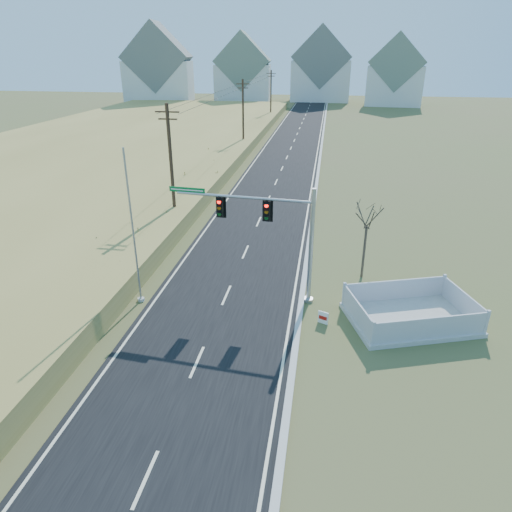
{
  "coord_description": "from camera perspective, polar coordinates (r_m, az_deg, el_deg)",
  "views": [
    {
      "loc": [
        5.03,
        -17.57,
        12.42
      ],
      "look_at": [
        1.95,
        2.15,
        3.4
      ],
      "focal_mm": 32.0,
      "sensor_mm": 36.0,
      "label": 1
    }
  ],
  "objects": [
    {
      "name": "utility_pole_far",
      "position": [
        93.6,
        1.88,
        19.58
      ],
      "size": [
        1.8,
        0.26,
        9.0
      ],
      "color": "#422D1E",
      "rests_on": "ground"
    },
    {
      "name": "condo_ne",
      "position": [
        122.61,
        17.01,
        20.76
      ],
      "size": [
        14.12,
        10.51,
        16.52
      ],
      "rotation": [
        0.0,
        0.0,
        -0.1
      ],
      "color": "silver",
      "rests_on": "ground"
    },
    {
      "name": "flagpole",
      "position": [
        24.23,
        -14.94,
        1.35
      ],
      "size": [
        0.37,
        0.37,
        8.27
      ],
      "color": "#B7B5AD",
      "rests_on": "ground"
    },
    {
      "name": "reed_marsh",
      "position": [
        65.54,
        -18.05,
        12.83
      ],
      "size": [
        38.0,
        110.0,
        1.3
      ],
      "primitive_type": "cube",
      "color": "tan",
      "rests_on": "ground"
    },
    {
      "name": "fence_enclosure",
      "position": [
        24.25,
        18.67,
        -7.16
      ],
      "size": [
        6.91,
        5.73,
        1.35
      ],
      "rotation": [
        0.0,
        0.0,
        0.32
      ],
      "color": "#B7B5AD",
      "rests_on": "ground"
    },
    {
      "name": "condo_nnw",
      "position": [
        127.78,
        -1.63,
        21.87
      ],
      "size": [
        14.93,
        11.17,
        17.03
      ],
      "rotation": [
        0.0,
        0.0,
        0.07
      ],
      "color": "silver",
      "rests_on": "ground"
    },
    {
      "name": "traffic_signal_mast",
      "position": [
        23.59,
        2.59,
        3.26
      ],
      "size": [
        7.88,
        1.0,
        6.29
      ],
      "rotation": [
        0.0,
        0.0,
        -0.09
      ],
      "color": "#9EA0A5",
      "rests_on": "ground"
    },
    {
      "name": "open_sign",
      "position": [
        22.99,
        8.39,
        -7.63
      ],
      "size": [
        0.51,
        0.26,
        0.66
      ],
      "rotation": [
        0.0,
        0.0,
        -0.41
      ],
      "color": "white",
      "rests_on": "ground"
    },
    {
      "name": "curb",
      "position": [
        68.69,
        8.23,
        13.75
      ],
      "size": [
        0.3,
        180.0,
        0.18
      ],
      "primitive_type": "cube",
      "color": "#B2AFA8",
      "rests_on": "ground"
    },
    {
      "name": "condo_n",
      "position": [
        129.69,
        8.13,
        21.99
      ],
      "size": [
        15.27,
        10.2,
        18.54
      ],
      "color": "silver",
      "rests_on": "ground"
    },
    {
      "name": "ground",
      "position": [
        22.1,
        -5.96,
        -10.03
      ],
      "size": [
        260.0,
        260.0,
        0.0
      ],
      "primitive_type": "plane",
      "color": "#525D2D",
      "rests_on": "ground"
    },
    {
      "name": "condo_nw",
      "position": [
        125.28,
        -12.09,
        21.69
      ],
      "size": [
        17.69,
        13.38,
        19.05
      ],
      "rotation": [
        0.0,
        0.0,
        0.14
      ],
      "color": "silver",
      "rests_on": "ground"
    },
    {
      "name": "road",
      "position": [
        68.88,
        4.68,
        13.89
      ],
      "size": [
        8.0,
        180.0,
        0.06
      ],
      "primitive_type": "cube",
      "color": "black",
      "rests_on": "ground"
    },
    {
      "name": "bare_tree",
      "position": [
        26.63,
        13.82,
        5.01
      ],
      "size": [
        1.84,
        1.84,
        4.87
      ],
      "color": "#4C3F33",
      "rests_on": "ground"
    },
    {
      "name": "utility_pole_mid",
      "position": [
        64.09,
        -1.63,
        17.39
      ],
      "size": [
        1.8,
        0.26,
        9.0
      ],
      "color": "#422D1E",
      "rests_on": "ground"
    },
    {
      "name": "utility_pole_near",
      "position": [
        35.4,
        -10.57,
        11.31
      ],
      "size": [
        1.8,
        0.26,
        9.0
      ],
      "color": "#422D1E",
      "rests_on": "ground"
    }
  ]
}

